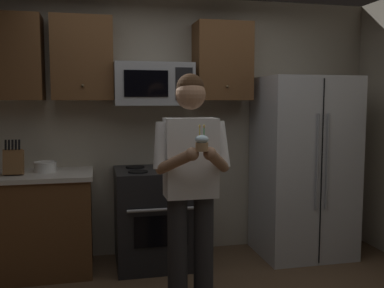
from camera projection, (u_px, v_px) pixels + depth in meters
wall_back at (165, 127)px, 4.44m from camera, size 4.40×0.10×2.60m
oven_range at (156, 217)px, 4.11m from camera, size 0.76×0.70×0.93m
microwave at (153, 84)px, 4.10m from camera, size 0.74×0.41×0.40m
refrigerator at (303, 167)px, 4.36m from camera, size 0.90×0.75×1.80m
cabinet_row_upper at (91, 59)px, 4.01m from camera, size 2.78×0.36×0.76m
counter_left at (11, 225)px, 3.85m from camera, size 1.44×0.66×0.92m
knife_block at (14, 162)px, 3.75m from camera, size 0.16×0.15×0.32m
bowl_large_white at (45, 166)px, 3.91m from camera, size 0.20×0.20×0.09m
person at (191, 179)px, 3.16m from camera, size 0.60×0.48×1.76m
cupcake at (202, 143)px, 2.81m from camera, size 0.09×0.09×0.17m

